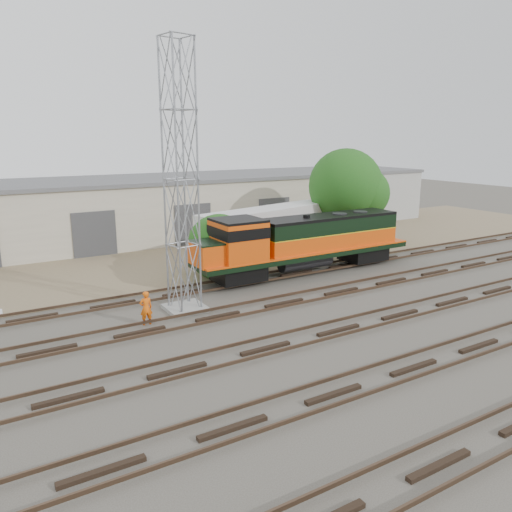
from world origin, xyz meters
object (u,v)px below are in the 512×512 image
locomotive (303,241)px  semi_trailer (270,226)px  signal_tower (181,184)px  worker (146,308)px

locomotive → semi_trailer: bearing=81.2°
signal_tower → semi_trailer: 13.47m
locomotive → signal_tower: size_ratio=1.18×
locomotive → signal_tower: signal_tower is taller
locomotive → semi_trailer: size_ratio=1.29×
locomotive → worker: (-11.81, -3.55, -1.35)m
signal_tower → semi_trailer: size_ratio=1.09×
locomotive → signal_tower: bearing=-164.7°
signal_tower → semi_trailer: (10.19, 7.74, -4.21)m
signal_tower → worker: size_ratio=7.98×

